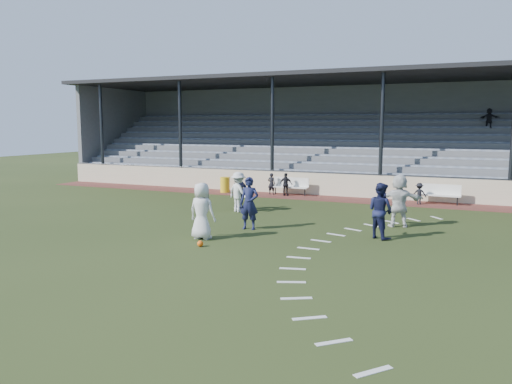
% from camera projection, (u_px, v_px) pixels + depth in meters
% --- Properties ---
extents(ground, '(90.00, 90.00, 0.00)m').
position_uv_depth(ground, '(226.00, 240.00, 16.47)').
color(ground, '#263214').
rests_on(ground, ground).
extents(cinder_track, '(34.00, 2.00, 0.02)m').
position_uv_depth(cinder_track, '(317.00, 198.00, 26.00)').
color(cinder_track, '#552722').
rests_on(cinder_track, ground).
extents(retaining_wall, '(34.00, 0.18, 1.20)m').
position_uv_depth(retaining_wall, '(323.00, 184.00, 26.88)').
color(retaining_wall, beige).
rests_on(retaining_wall, ground).
extents(bench_left, '(2.01, 0.50, 0.95)m').
position_uv_depth(bench_left, '(291.00, 184.00, 26.98)').
color(bench_left, white).
rests_on(bench_left, cinder_track).
extents(bench_right, '(2.02, 0.54, 0.95)m').
position_uv_depth(bench_right, '(439.00, 192.00, 23.86)').
color(bench_right, white).
rests_on(bench_right, cinder_track).
extents(trash_bin, '(0.54, 0.54, 0.86)m').
position_uv_depth(trash_bin, '(225.00, 185.00, 28.02)').
color(trash_bin, yellow).
rests_on(trash_bin, cinder_track).
extents(football, '(0.20, 0.20, 0.20)m').
position_uv_depth(football, '(200.00, 244.00, 15.57)').
color(football, '#ED5A0D').
rests_on(football, ground).
extents(player_white_lead, '(0.95, 0.64, 1.89)m').
position_uv_depth(player_white_lead, '(202.00, 211.00, 16.53)').
color(player_white_lead, silver).
rests_on(player_white_lead, ground).
extents(player_navy_lead, '(0.75, 0.54, 1.91)m').
position_uv_depth(player_navy_lead, '(249.00, 203.00, 18.08)').
color(player_navy_lead, '#15193B').
rests_on(player_navy_lead, ground).
extents(player_navy_mid, '(1.15, 1.09, 1.88)m').
position_uv_depth(player_navy_mid, '(380.00, 211.00, 16.64)').
color(player_navy_mid, '#15193B').
rests_on(player_navy_mid, ground).
extents(player_white_wing, '(1.30, 1.08, 1.75)m').
position_uv_depth(player_white_wing, '(238.00, 192.00, 21.75)').
color(player_white_wing, silver).
rests_on(player_white_wing, ground).
extents(player_navy_wing, '(1.02, 0.61, 1.62)m').
position_uv_depth(player_navy_wing, '(240.00, 192.00, 22.29)').
color(player_navy_wing, '#15193B').
rests_on(player_navy_wing, ground).
extents(player_white_back, '(1.93, 1.11, 1.98)m').
position_uv_depth(player_white_back, '(399.00, 200.00, 18.54)').
color(player_white_back, silver).
rests_on(player_white_back, ground).
extents(sub_left_near, '(0.43, 0.28, 1.17)m').
position_uv_depth(sub_left_near, '(271.00, 184.00, 27.18)').
color(sub_left_near, black).
rests_on(sub_left_near, cinder_track).
extents(sub_left_far, '(0.72, 0.30, 1.22)m').
position_uv_depth(sub_left_far, '(286.00, 184.00, 26.65)').
color(sub_left_far, black).
rests_on(sub_left_far, cinder_track).
extents(sub_right, '(0.72, 0.49, 1.02)m').
position_uv_depth(sub_right, '(419.00, 194.00, 23.79)').
color(sub_right, black).
rests_on(sub_right, cinder_track).
extents(grandstand, '(34.60, 9.00, 6.61)m').
position_uv_depth(grandstand, '(345.00, 151.00, 30.94)').
color(grandstand, slate).
rests_on(grandstand, ground).
extents(penalty_arc, '(3.89, 14.63, 0.01)m').
position_uv_depth(penalty_arc, '(349.00, 253.00, 14.83)').
color(penalty_arc, silver).
rests_on(penalty_arc, ground).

